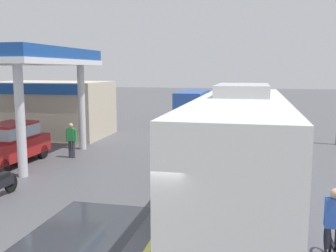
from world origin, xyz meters
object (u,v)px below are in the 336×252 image
at_px(coach_bus_main, 240,152).
at_px(pedestrian_by_shop, 71,138).
at_px(cyclist_on_shoulder, 333,232).
at_px(motorcycle_parked_forecourt, 0,185).
at_px(car_at_pump, 9,142).
at_px(pedestrian_near_pump, 29,133).
at_px(minibus_opposing_lane, 193,104).

xyz_separation_m(coach_bus_main, pedestrian_by_shop, (-8.00, 5.06, -0.79)).
relative_size(cyclist_on_shoulder, motorcycle_parked_forecourt, 1.01).
height_order(car_at_pump, pedestrian_near_pump, car_at_pump).
relative_size(cyclist_on_shoulder, pedestrian_by_shop, 1.10).
height_order(car_at_pump, minibus_opposing_lane, minibus_opposing_lane).
height_order(car_at_pump, pedestrian_by_shop, car_at_pump).
bearing_deg(coach_bus_main, car_at_pump, 162.01).
height_order(coach_bus_main, motorcycle_parked_forecourt, coach_bus_main).
relative_size(minibus_opposing_lane, cyclist_on_shoulder, 3.37).
xyz_separation_m(minibus_opposing_lane, cyclist_on_shoulder, (6.48, -21.90, -0.69)).
distance_m(car_at_pump, cyclist_on_shoulder, 13.73).
bearing_deg(cyclist_on_shoulder, pedestrian_by_shop, 140.72).
bearing_deg(motorcycle_parked_forecourt, pedestrian_near_pump, 115.11).
relative_size(motorcycle_parked_forecourt, pedestrian_near_pump, 1.08).
xyz_separation_m(cyclist_on_shoulder, pedestrian_by_shop, (-10.07, 8.24, 0.15)).
bearing_deg(pedestrian_by_shop, motorcycle_parked_forecourt, -86.35).
distance_m(coach_bus_main, pedestrian_by_shop, 9.50).
height_order(car_at_pump, cyclist_on_shoulder, car_at_pump).
distance_m(pedestrian_near_pump, pedestrian_by_shop, 2.87).
height_order(cyclist_on_shoulder, pedestrian_near_pump, cyclist_on_shoulder).
bearing_deg(coach_bus_main, motorcycle_parked_forecourt, -174.14).
relative_size(motorcycle_parked_forecourt, pedestrian_by_shop, 1.08).
bearing_deg(motorcycle_parked_forecourt, cyclist_on_shoulder, -13.84).
height_order(motorcycle_parked_forecourt, pedestrian_near_pump, pedestrian_near_pump).
height_order(coach_bus_main, cyclist_on_shoulder, coach_bus_main).
height_order(coach_bus_main, pedestrian_by_shop, coach_bus_main).
bearing_deg(motorcycle_parked_forecourt, minibus_opposing_lane, 80.64).
bearing_deg(car_at_pump, coach_bus_main, -17.99).
xyz_separation_m(coach_bus_main, motorcycle_parked_forecourt, (-7.63, -0.78, -1.28)).
distance_m(cyclist_on_shoulder, pedestrian_by_shop, 13.01).
height_order(pedestrian_near_pump, pedestrian_by_shop, same).
height_order(cyclist_on_shoulder, pedestrian_by_shop, cyclist_on_shoulder).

